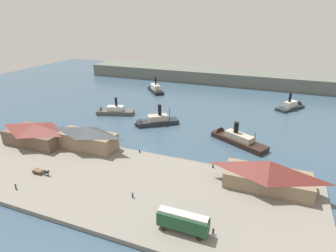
% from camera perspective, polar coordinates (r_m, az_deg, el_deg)
% --- Properties ---
extents(ground_plane, '(320.00, 320.00, 0.00)m').
position_cam_1_polar(ground_plane, '(95.98, -4.82, -4.80)').
color(ground_plane, '#385166').
extents(quay_promenade, '(110.00, 36.00, 1.20)m').
position_cam_1_polar(quay_promenade, '(79.24, -11.89, -11.07)').
color(quay_promenade, gray).
rests_on(quay_promenade, ground).
extents(seawall_edge, '(110.00, 0.80, 1.00)m').
position_cam_1_polar(seawall_edge, '(92.90, -5.80, -5.46)').
color(seawall_edge, '#666159').
rests_on(seawall_edge, ground).
extents(ferry_shed_customs_shed, '(21.30, 11.11, 7.40)m').
position_cam_1_polar(ferry_shed_customs_shed, '(106.43, -25.62, -1.31)').
color(ferry_shed_customs_shed, brown).
rests_on(ferry_shed_customs_shed, quay_promenade).
extents(ferry_shed_central_terminal, '(20.09, 8.01, 7.80)m').
position_cam_1_polar(ferry_shed_central_terminal, '(95.85, -16.34, -2.31)').
color(ferry_shed_central_terminal, '#847056').
rests_on(ferry_shed_central_terminal, quay_promenade).
extents(ferry_shed_east_terminal, '(22.17, 9.71, 7.63)m').
position_cam_1_polar(ferry_shed_east_terminal, '(76.74, 19.97, -9.29)').
color(ferry_shed_east_terminal, '#847056').
rests_on(ferry_shed_east_terminal, quay_promenade).
extents(street_tram, '(10.87, 2.86, 4.58)m').
position_cam_1_polar(street_tram, '(60.17, 3.12, -18.98)').
color(street_tram, '#1E4C2D').
rests_on(street_tram, quay_promenade).
extents(horse_cart, '(5.83, 1.67, 1.87)m').
position_cam_1_polar(horse_cart, '(86.89, -24.76, -8.46)').
color(horse_cart, brown).
rests_on(horse_cart, quay_promenade).
extents(pedestrian_standing_center, '(0.40, 0.40, 1.61)m').
position_cam_1_polar(pedestrian_standing_center, '(70.72, -7.32, -13.95)').
color(pedestrian_standing_center, '#33384C').
rests_on(pedestrian_standing_center, quay_promenade).
extents(pedestrian_near_west_shed, '(0.41, 0.41, 1.68)m').
position_cam_1_polar(pedestrian_near_west_shed, '(83.04, -28.93, -10.88)').
color(pedestrian_near_west_shed, '#3D4C42').
rests_on(pedestrian_near_west_shed, quay_promenade).
extents(pedestrian_near_east_shed, '(0.41, 0.41, 1.64)m').
position_cam_1_polar(pedestrian_near_east_shed, '(61.45, 9.31, -20.63)').
color(pedestrian_near_east_shed, '#33384C').
rests_on(pedestrian_near_east_shed, quay_promenade).
extents(mooring_post_west, '(0.44, 0.44, 0.90)m').
position_cam_1_polar(mooring_post_west, '(83.39, 9.28, -8.21)').
color(mooring_post_west, black).
rests_on(mooring_post_west, quay_promenade).
extents(mooring_post_east, '(0.44, 0.44, 0.90)m').
position_cam_1_polar(mooring_post_east, '(91.21, -5.89, -5.21)').
color(mooring_post_east, black).
rests_on(mooring_post_east, quay_promenade).
extents(ferry_near_quay, '(18.81, 10.18, 9.37)m').
position_cam_1_polar(ferry_near_quay, '(131.04, -11.58, 3.00)').
color(ferry_near_quay, '#514C47').
rests_on(ferry_near_quay, ground).
extents(ferry_approaching_west, '(22.86, 16.02, 9.40)m').
position_cam_1_polar(ferry_approaching_west, '(103.49, 13.25, -2.38)').
color(ferry_approaching_west, black).
rests_on(ferry_approaching_west, ground).
extents(ferry_moored_west, '(15.30, 16.59, 10.81)m').
position_cam_1_polar(ferry_moored_west, '(167.14, -2.74, 7.68)').
color(ferry_moored_west, black).
rests_on(ferry_moored_west, ground).
extents(ferry_mid_harbor, '(14.43, 16.90, 10.24)m').
position_cam_1_polar(ferry_mid_harbor, '(149.47, 24.37, 3.77)').
color(ferry_mid_harbor, '#23282D').
rests_on(ferry_mid_harbor, ground).
extents(ferry_moored_east, '(18.19, 15.17, 10.02)m').
position_cam_1_polar(ferry_moored_east, '(115.89, -3.03, 0.97)').
color(ferry_moored_east, '#23282D').
rests_on(ferry_moored_east, ground).
extents(far_headland, '(180.00, 24.00, 8.00)m').
position_cam_1_polar(far_headland, '(194.44, 9.60, 10.18)').
color(far_headland, '#60665B').
rests_on(far_headland, ground).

